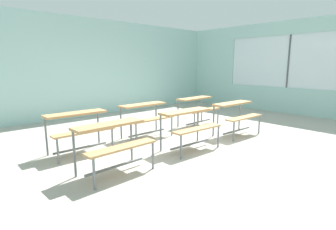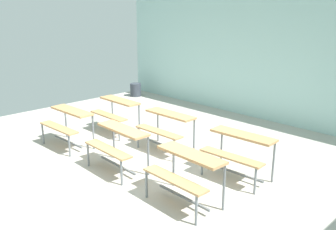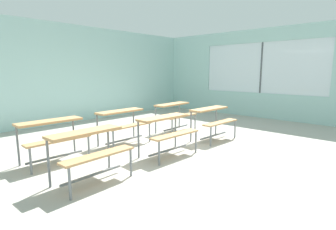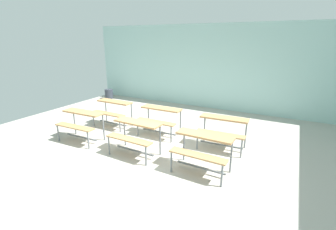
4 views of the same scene
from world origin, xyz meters
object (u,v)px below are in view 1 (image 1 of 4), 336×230
Objects in this scene: desk_bench_r0c2 at (236,111)px; desk_bench_r1c0 at (79,123)px; desk_bench_r0c0 at (114,136)px; desk_bench_r1c2 at (198,105)px; desk_bench_r1c1 at (146,112)px; desk_bench_r0c1 at (189,120)px.

desk_bench_r1c0 is at bearing 161.31° from desk_bench_r0c2.
desk_bench_r0c2 is 1.01× the size of desk_bench_r1c0.
desk_bench_r0c0 is 3.21m from desk_bench_r0c2.
desk_bench_r1c0 and desk_bench_r1c2 have the same top height.
desk_bench_r1c1 is (1.56, 0.04, 0.00)m from desk_bench_r1c0.
desk_bench_r1c0 is (-3.21, 1.19, 0.00)m from desk_bench_r0c2.
desk_bench_r1c2 is at bearing 38.62° from desk_bench_r0c1.
desk_bench_r0c2 is (1.57, -0.00, 0.00)m from desk_bench_r0c1.
desk_bench_r1c0 is 0.98× the size of desk_bench_r1c2.
desk_bench_r1c1 is at bearing 95.82° from desk_bench_r0c1.
desk_bench_r1c2 is (3.26, 1.22, 0.00)m from desk_bench_r0c0.
desk_bench_r0c0 is 3.48m from desk_bench_r1c2.
desk_bench_r1c2 is (0.05, 1.21, 0.00)m from desk_bench_r0c2.
desk_bench_r0c0 and desk_bench_r1c1 have the same top height.
desk_bench_r0c2 is 1.01× the size of desk_bench_r1c1.
desk_bench_r0c2 and desk_bench_r1c0 have the same top height.
desk_bench_r0c1 and desk_bench_r1c2 have the same top height.
desk_bench_r0c1 is (1.64, 0.01, 0.00)m from desk_bench_r0c0.
desk_bench_r1c2 is at bearing 89.30° from desk_bench_r0c2.
desk_bench_r1c2 is (1.70, -0.02, 0.00)m from desk_bench_r1c1.
desk_bench_r0c1 is 2.03m from desk_bench_r1c0.
desk_bench_r0c0 is 1.00× the size of desk_bench_r0c2.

